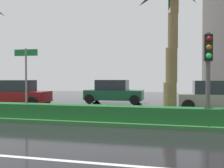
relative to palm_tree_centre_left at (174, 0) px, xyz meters
name	(u,v)px	position (x,y,z in m)	size (l,w,h in m)	color
ground_plane	(67,114)	(-5.44, 0.88, -5.34)	(90.00, 42.00, 0.10)	black
median_strip	(58,115)	(-5.44, -0.12, -5.21)	(85.50, 4.00, 0.15)	#2D6B33
median_hedge	(44,111)	(-5.44, -1.52, -4.84)	(76.50, 0.70, 0.60)	#1E6028
palm_tree_centre_left	(174,0)	(0.00, 0.00, 0.00)	(3.99, 4.02, 6.64)	brown
traffic_signal_median_right	(208,62)	(1.20, -1.67, -2.81)	(0.28, 0.43, 3.37)	#4C4C47
street_name_sign	(26,73)	(-6.23, -1.63, -3.21)	(1.10, 0.08, 3.00)	slate
car_in_traffic_leading	(17,93)	(-10.36, 3.88, -4.46)	(4.30, 2.02, 1.72)	maroon
car_in_traffic_second	(114,92)	(-4.28, 6.95, -4.46)	(4.30, 2.02, 1.72)	#195133
car_in_traffic_third	(216,96)	(2.44, 3.91, -4.46)	(4.30, 2.02, 1.72)	gray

